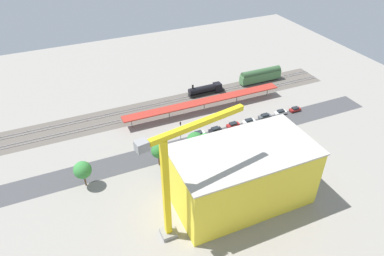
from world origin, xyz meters
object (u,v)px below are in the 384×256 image
(street_tree_0, at_px, (195,141))
(street_tree_1, at_px, (83,170))
(box_truck_1, at_px, (180,169))
(box_truck_0, at_px, (214,161))
(parked_car_6, at_px, (198,134))
(parked_car_2, at_px, (265,116))
(traffic_light, at_px, (180,128))
(locomotive, at_px, (207,90))
(street_tree_2, at_px, (158,151))
(parked_car_1, at_px, (280,113))
(street_tree_3, at_px, (205,140))
(construction_building, at_px, (242,176))
(parked_car_5, at_px, (215,130))
(tower_crane, at_px, (174,176))
(parked_car_3, at_px, (249,122))
(box_truck_2, at_px, (208,164))
(parked_car_0, at_px, (295,109))
(platform_canopy_near, at_px, (204,101))
(parked_car_4, at_px, (233,125))
(passenger_coach, at_px, (261,75))

(street_tree_0, bearing_deg, street_tree_1, -0.74)
(box_truck_1, bearing_deg, box_truck_0, 175.66)
(parked_car_6, bearing_deg, parked_car_2, -179.71)
(traffic_light, bearing_deg, locomotive, -131.58)
(street_tree_1, relative_size, street_tree_2, 1.07)
(parked_car_1, relative_size, street_tree_3, 0.62)
(parked_car_6, relative_size, construction_building, 0.13)
(parked_car_2, bearing_deg, street_tree_2, 11.24)
(parked_car_1, xyz_separation_m, street_tree_2, (49.69, 8.34, 4.64))
(parked_car_1, height_order, parked_car_5, parked_car_5)
(street_tree_0, height_order, traffic_light, street_tree_0)
(tower_crane, height_order, traffic_light, tower_crane)
(parked_car_3, xyz_separation_m, box_truck_0, (21.23, 14.84, 0.97))
(parked_car_1, distance_m, box_truck_2, 40.13)
(box_truck_0, xyz_separation_m, street_tree_1, (36.33, -7.04, 3.98))
(parked_car_6, xyz_separation_m, street_tree_3, (1.91, 8.80, 4.38))
(parked_car_0, bearing_deg, traffic_light, -1.62)
(parked_car_5, bearing_deg, box_truck_2, 56.54)
(street_tree_0, bearing_deg, parked_car_1, -167.42)
(parked_car_1, height_order, street_tree_1, street_tree_1)
(parked_car_2, xyz_separation_m, construction_building, (27.90, 29.88, 7.43))
(parked_car_6, bearing_deg, box_truck_1, 48.65)
(box_truck_0, height_order, street_tree_2, street_tree_2)
(parked_car_2, bearing_deg, box_truck_2, 27.55)
(box_truck_0, bearing_deg, parked_car_0, -160.32)
(parked_car_2, distance_m, construction_building, 41.55)
(platform_canopy_near, relative_size, parked_car_1, 13.55)
(locomotive, distance_m, street_tree_1, 62.69)
(platform_canopy_near, bearing_deg, construction_building, 76.57)
(parked_car_2, xyz_separation_m, street_tree_2, (43.03, 8.55, 4.68))
(parked_car_2, distance_m, street_tree_3, 29.84)
(locomotive, relative_size, street_tree_2, 1.99)
(platform_canopy_near, distance_m, parked_car_1, 28.02)
(street_tree_1, xyz_separation_m, traffic_light, (-32.22, -8.91, -1.17))
(parked_car_0, relative_size, street_tree_3, 0.59)
(parked_car_4, bearing_deg, street_tree_1, 8.96)
(platform_canopy_near, xyz_separation_m, traffic_light, (14.80, 12.99, 0.67))
(platform_canopy_near, distance_m, passenger_coach, 33.30)
(parked_car_0, bearing_deg, construction_building, 35.68)
(passenger_coach, bearing_deg, box_truck_1, 36.39)
(parked_car_5, relative_size, street_tree_0, 0.54)
(parked_car_4, bearing_deg, tower_crane, 43.53)
(parked_car_4, distance_m, parked_car_5, 7.03)
(parked_car_4, bearing_deg, parked_car_0, 178.95)
(passenger_coach, bearing_deg, locomotive, 0.00)
(parked_car_1, relative_size, construction_building, 0.13)
(parked_car_1, relative_size, street_tree_1, 0.56)
(parked_car_1, bearing_deg, traffic_light, -1.26)
(platform_canopy_near, bearing_deg, parked_car_1, 150.18)
(box_truck_2, distance_m, street_tree_1, 35.27)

